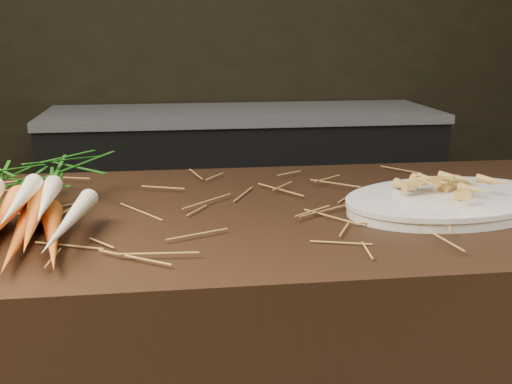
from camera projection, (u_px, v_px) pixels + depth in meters
The scene contains 5 objects.
back_counter at pixel (243, 196), 3.11m from camera, with size 1.82×0.62×0.84m.
straw_bedding at pixel (197, 206), 1.14m from camera, with size 1.40×0.60×0.02m, color #A57435, non-canonical shape.
root_veg_bunch at pixel (32, 195), 1.07m from camera, with size 0.22×0.54×0.10m.
serving_platter at pixel (449, 203), 1.16m from camera, with size 0.40×0.26×0.02m, color white, non-canonical shape.
roasted_veg_heap at pixel (450, 186), 1.15m from camera, with size 0.19×0.14×0.04m, color #C69246, non-canonical shape.
Camera 1 is at (-0.05, -0.80, 1.22)m, focal length 45.00 mm.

